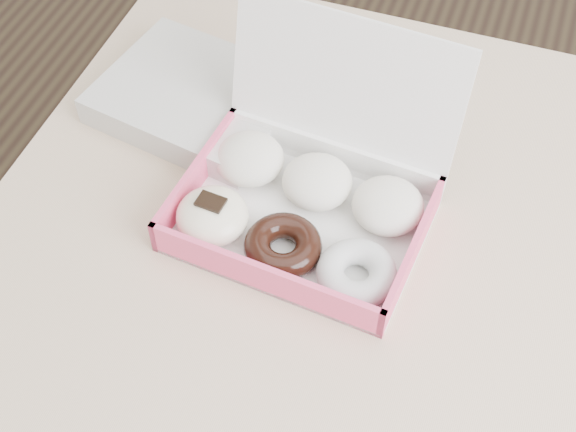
% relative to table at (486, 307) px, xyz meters
% --- Properties ---
extents(table, '(1.20, 0.80, 0.75)m').
position_rel_table_xyz_m(table, '(0.00, 0.00, 0.00)').
color(table, tan).
rests_on(table, ground).
extents(donut_box, '(0.30, 0.27, 0.20)m').
position_rel_table_xyz_m(donut_box, '(-0.23, 0.00, 0.11)').
color(donut_box, white).
rests_on(donut_box, table).
extents(newspapers, '(0.27, 0.23, 0.04)m').
position_rel_table_xyz_m(newspapers, '(-0.42, 0.12, 0.10)').
color(newspapers, silver).
rests_on(newspapers, table).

